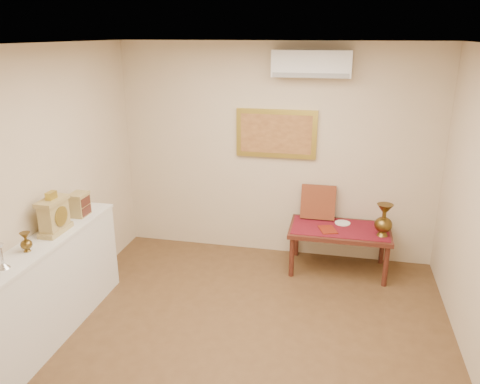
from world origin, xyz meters
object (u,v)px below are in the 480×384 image
(mantel_clock, at_px, (54,215))
(low_table, at_px, (340,233))
(display_ledge, at_px, (51,287))
(brass_urn_tall, at_px, (384,217))
(wooden_chest, at_px, (79,204))

(mantel_clock, height_order, low_table, mantel_clock)
(display_ledge, relative_size, low_table, 1.68)
(brass_urn_tall, xyz_separation_m, low_table, (-0.48, 0.12, -0.31))
(brass_urn_tall, distance_m, low_table, 0.58)
(wooden_chest, bearing_deg, low_table, 25.16)
(low_table, bearing_deg, brass_urn_tall, -14.18)
(mantel_clock, distance_m, wooden_chest, 0.45)
(mantel_clock, bearing_deg, display_ledge, -95.26)
(wooden_chest, height_order, low_table, wooden_chest)
(wooden_chest, distance_m, low_table, 3.01)
(brass_urn_tall, xyz_separation_m, wooden_chest, (-3.15, -1.13, 0.31))
(wooden_chest, bearing_deg, mantel_clock, -89.32)
(mantel_clock, height_order, wooden_chest, mantel_clock)
(display_ledge, height_order, low_table, display_ledge)
(mantel_clock, bearing_deg, brass_urn_tall, 26.67)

